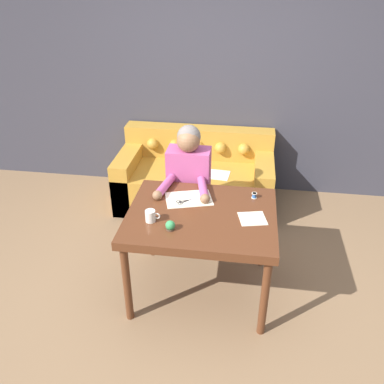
{
  "coord_description": "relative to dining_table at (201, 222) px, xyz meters",
  "views": [
    {
      "loc": [
        0.37,
        -2.52,
        2.47
      ],
      "look_at": [
        -0.03,
        0.21,
        0.87
      ],
      "focal_mm": 38.0,
      "sensor_mm": 36.0,
      "label": 1
    }
  ],
  "objects": [
    {
      "name": "wall_back",
      "position": [
        -0.07,
        1.88,
        0.61
      ],
      "size": [
        8.0,
        0.06,
        2.6
      ],
      "color": "#383842",
      "rests_on": "ground_plane"
    },
    {
      "name": "mug",
      "position": [
        -0.36,
        -0.16,
        0.13
      ],
      "size": [
        0.11,
        0.08,
        0.09
      ],
      "color": "silver",
      "rests_on": "dining_table"
    },
    {
      "name": "scissors",
      "position": [
        -0.15,
        0.15,
        0.08
      ],
      "size": [
        0.22,
        0.17,
        0.01
      ],
      "color": "silver",
      "rests_on": "dining_table"
    },
    {
      "name": "couch",
      "position": [
        -0.24,
        1.44,
        -0.4
      ],
      "size": [
        1.7,
        0.88,
        0.79
      ],
      "color": "#B7842D",
      "rests_on": "ground_plane"
    },
    {
      "name": "dining_table",
      "position": [
        0.0,
        0.0,
        0.0
      ],
      "size": [
        1.14,
        0.92,
        0.77
      ],
      "color": "#562D19",
      "rests_on": "ground_plane"
    },
    {
      "name": "pattern_paper_main",
      "position": [
        -0.13,
        0.19,
        0.08
      ],
      "size": [
        0.43,
        0.35,
        0.0
      ],
      "color": "beige",
      "rests_on": "dining_table"
    },
    {
      "name": "person",
      "position": [
        -0.19,
        0.58,
        -0.06
      ],
      "size": [
        0.47,
        0.62,
        1.24
      ],
      "color": "#33281E",
      "rests_on": "ground_plane"
    },
    {
      "name": "pattern_paper_offcut",
      "position": [
        0.39,
        -0.02,
        0.08
      ],
      "size": [
        0.23,
        0.23,
        0.0
      ],
      "color": "beige",
      "rests_on": "dining_table"
    },
    {
      "name": "thread_spool",
      "position": [
        0.39,
        0.29,
        0.1
      ],
      "size": [
        0.04,
        0.04,
        0.05
      ],
      "color": "#3366B2",
      "rests_on": "dining_table"
    },
    {
      "name": "ground_plane",
      "position": [
        -0.07,
        -0.07,
        -0.69
      ],
      "size": [
        16.0,
        16.0,
        0.0
      ],
      "primitive_type": "plane",
      "color": "#846647"
    },
    {
      "name": "pin_cushion",
      "position": [
        -0.2,
        -0.25,
        0.11
      ],
      "size": [
        0.07,
        0.07,
        0.07
      ],
      "color": "#4C3828",
      "rests_on": "dining_table"
    }
  ]
}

